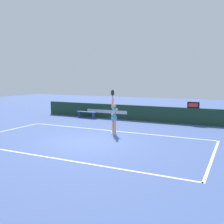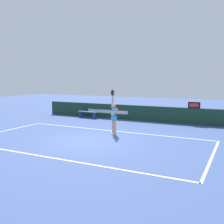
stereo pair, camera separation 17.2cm
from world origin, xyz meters
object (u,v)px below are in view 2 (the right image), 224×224
Objects in this scene: tennis_player at (114,116)px; courtside_bench_near at (88,113)px; tennis_ball at (110,91)px; speed_display at (194,105)px.

courtside_bench_near is (-4.57, 4.60, -0.64)m from tennis_player.
tennis_player is 1.44× the size of courtside_bench_near.
tennis_player is 38.79× the size of tennis_ball.
tennis_player is 6.52m from courtside_bench_near.
tennis_player is at bearing -45.19° from courtside_bench_near.
speed_display is 0.45× the size of courtside_bench_near.
speed_display is 6.54m from tennis_ball.
tennis_player is (-3.42, -5.25, -0.29)m from speed_display.
courtside_bench_near is at bearing 134.81° from tennis_player.
tennis_ball is 6.75m from courtside_bench_near.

